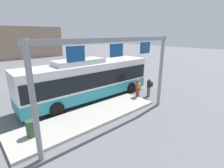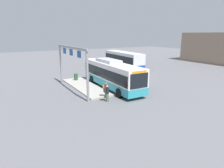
% 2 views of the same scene
% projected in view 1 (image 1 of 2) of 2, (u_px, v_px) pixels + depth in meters
% --- Properties ---
extents(ground_plane, '(120.00, 120.00, 0.00)m').
position_uv_depth(ground_plane, '(90.00, 99.00, 14.48)').
color(ground_plane, slate).
extents(platform_curb, '(10.00, 2.80, 0.16)m').
position_uv_depth(platform_curb, '(91.00, 116.00, 11.26)').
color(platform_curb, '#B2ADA3').
rests_on(platform_curb, ground).
extents(bus_main, '(11.28, 2.90, 3.46)m').
position_uv_depth(bus_main, '(89.00, 78.00, 13.96)').
color(bus_main, teal).
rests_on(bus_main, ground).
extents(person_boarding, '(0.43, 0.58, 1.67)m').
position_uv_depth(person_boarding, '(149.00, 87.00, 14.79)').
color(person_boarding, '#476B4C').
rests_on(person_boarding, ground).
extents(person_waiting_near, '(0.51, 0.60, 1.67)m').
position_uv_depth(person_waiting_near, '(138.00, 88.00, 14.45)').
color(person_waiting_near, maroon).
rests_on(person_waiting_near, ground).
extents(platform_sign_gantry, '(9.46, 0.24, 5.20)m').
position_uv_depth(platform_sign_gantry, '(116.00, 64.00, 9.33)').
color(platform_sign_gantry, gray).
rests_on(platform_sign_gantry, ground).
extents(trash_bin, '(0.52, 0.52, 0.90)m').
position_uv_depth(trash_bin, '(31.00, 128.00, 8.88)').
color(trash_bin, '#2D5133').
rests_on(trash_bin, platform_curb).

